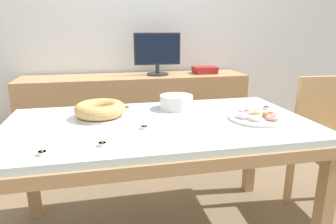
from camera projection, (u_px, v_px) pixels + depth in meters
name	position (u px, v px, depth m)	size (l,w,h in m)	color
wall_back	(130.00, 23.00, 2.88)	(8.00, 0.10, 2.60)	silver
dining_table	(159.00, 136.00, 1.68)	(1.71, 0.93, 0.75)	silver
chair	(330.00, 140.00, 2.01)	(0.45, 0.45, 0.94)	tan
sideboard	(137.00, 119.00, 2.84)	(2.03, 0.44, 0.83)	tan
computer_monitor	(157.00, 54.00, 2.72)	(0.42, 0.20, 0.38)	#262628
book_stack	(205.00, 70.00, 2.85)	(0.23, 0.17, 0.06)	maroon
cake_chocolate_round	(100.00, 110.00, 1.72)	(0.29, 0.29, 0.09)	silver
pastry_platter	(256.00, 117.00, 1.69)	(0.32, 0.32, 0.04)	silver
plate_stack	(176.00, 102.00, 1.91)	(0.21, 0.21, 0.09)	silver
tealight_near_cakes	(127.00, 108.00, 1.90)	(0.04, 0.04, 0.04)	silver
tealight_centre	(144.00, 127.00, 1.53)	(0.04, 0.04, 0.04)	silver
tealight_left_edge	(102.00, 144.00, 1.31)	(0.04, 0.04, 0.04)	silver
tealight_near_front	(266.00, 108.00, 1.91)	(0.04, 0.04, 0.04)	silver
tealight_right_edge	(42.00, 153.00, 1.22)	(0.04, 0.04, 0.04)	silver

